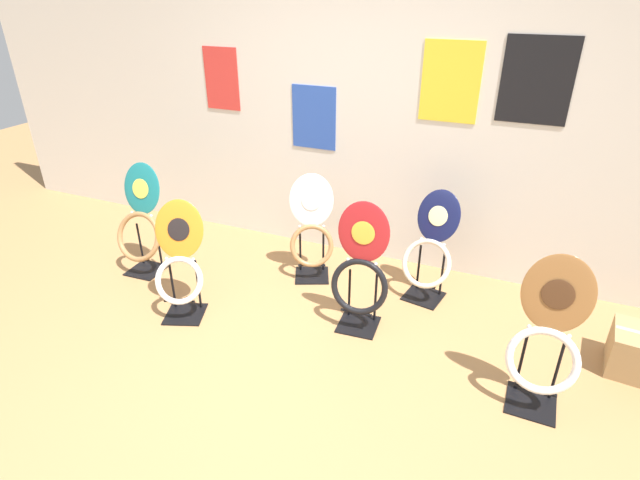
% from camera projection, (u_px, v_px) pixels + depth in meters
% --- Properties ---
extents(ground_plane, '(14.00, 14.00, 0.00)m').
position_uv_depth(ground_plane, '(244.00, 403.00, 2.96)').
color(ground_plane, '#A37547').
extents(wall_back, '(8.00, 0.07, 2.60)m').
position_uv_depth(wall_back, '(365.00, 110.00, 4.06)').
color(wall_back, silver).
rests_on(wall_back, ground_plane).
extents(toilet_seat_display_crimson_swirl, '(0.42, 0.30, 0.96)m').
position_uv_depth(toilet_seat_display_crimson_swirl, '(361.00, 271.00, 3.43)').
color(toilet_seat_display_crimson_swirl, black).
rests_on(toilet_seat_display_crimson_swirl, ground_plane).
extents(toilet_seat_display_teal_sax, '(0.43, 0.34, 0.93)m').
position_uv_depth(toilet_seat_display_teal_sax, '(140.00, 223.00, 4.15)').
color(toilet_seat_display_teal_sax, black).
rests_on(toilet_seat_display_teal_sax, ground_plane).
extents(toilet_seat_display_navy_moon, '(0.42, 0.41, 0.85)m').
position_uv_depth(toilet_seat_display_navy_moon, '(431.00, 249.00, 3.81)').
color(toilet_seat_display_navy_moon, black).
rests_on(toilet_seat_display_navy_moon, ground_plane).
extents(toilet_seat_display_orange_sun, '(0.45, 0.44, 0.86)m').
position_uv_depth(toilet_seat_display_orange_sun, '(180.00, 264.00, 3.60)').
color(toilet_seat_display_orange_sun, black).
rests_on(toilet_seat_display_orange_sun, ground_plane).
extents(toilet_seat_display_woodgrain, '(0.40, 0.29, 0.96)m').
position_uv_depth(toilet_seat_display_woodgrain, '(546.00, 345.00, 2.77)').
color(toilet_seat_display_woodgrain, black).
rests_on(toilet_seat_display_woodgrain, ground_plane).
extents(toilet_seat_display_white_plain, '(0.42, 0.38, 0.88)m').
position_uv_depth(toilet_seat_display_white_plain, '(312.00, 230.00, 4.07)').
color(toilet_seat_display_white_plain, black).
rests_on(toilet_seat_display_white_plain, ground_plane).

